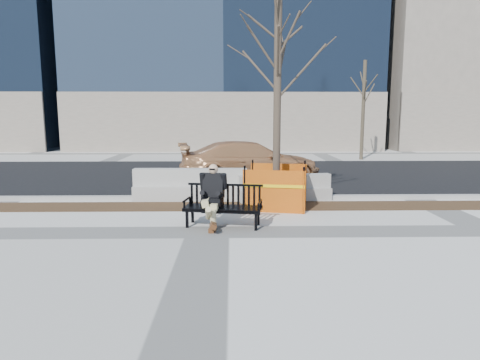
% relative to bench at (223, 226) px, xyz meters
% --- Properties ---
extents(ground, '(120.00, 120.00, 0.00)m').
position_rel_bench_xyz_m(ground, '(-0.33, -0.48, 0.00)').
color(ground, beige).
rests_on(ground, ground).
extents(mulch_strip, '(40.00, 1.20, 0.02)m').
position_rel_bench_xyz_m(mulch_strip, '(-0.33, 2.12, 0.00)').
color(mulch_strip, '#47301C').
rests_on(mulch_strip, ground).
extents(asphalt_street, '(60.00, 10.40, 0.01)m').
position_rel_bench_xyz_m(asphalt_street, '(-0.33, 8.32, 0.00)').
color(asphalt_street, black).
rests_on(asphalt_street, ground).
extents(curb, '(60.00, 0.25, 0.12)m').
position_rel_bench_xyz_m(curb, '(-0.33, 3.07, 0.06)').
color(curb, '#9E9B93').
rests_on(curb, ground).
extents(bench, '(1.90, 0.96, 0.96)m').
position_rel_bench_xyz_m(bench, '(0.00, 0.00, 0.00)').
color(bench, black).
rests_on(bench, ground).
extents(seated_man, '(0.79, 1.12, 1.44)m').
position_rel_bench_xyz_m(seated_man, '(-0.24, 0.09, 0.00)').
color(seated_man, black).
rests_on(seated_man, ground).
extents(tree_fence, '(2.86, 2.86, 6.11)m').
position_rel_bench_xyz_m(tree_fence, '(1.43, 2.08, 0.00)').
color(tree_fence, orange).
rests_on(tree_fence, ground).
extents(sedan, '(5.59, 3.00, 1.54)m').
position_rel_bench_xyz_m(sedan, '(0.89, 6.42, 0.00)').
color(sedan, '#B1784A').
rests_on(sedan, ground).
extents(jersey_barrier_left, '(3.36, 0.70, 0.96)m').
position_rel_bench_xyz_m(jersey_barrier_left, '(-1.03, 3.03, 0.00)').
color(jersey_barrier_left, '#A5A29A').
rests_on(jersey_barrier_left, ground).
extents(jersey_barrier_right, '(2.80, 0.97, 0.79)m').
position_rel_bench_xyz_m(jersey_barrier_right, '(1.78, 2.90, 0.00)').
color(jersey_barrier_right, gray).
rests_on(jersey_barrier_right, ground).
extents(far_tree_right, '(2.50, 2.50, 5.90)m').
position_rel_bench_xyz_m(far_tree_right, '(7.53, 14.32, 0.00)').
color(far_tree_right, '#4C4231').
rests_on(far_tree_right, ground).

